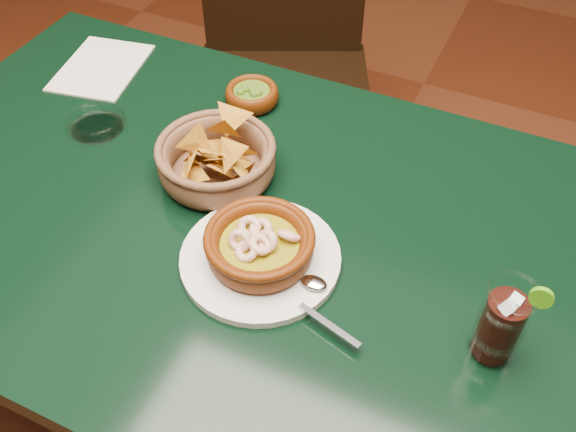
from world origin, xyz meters
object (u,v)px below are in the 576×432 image
at_px(dining_chair, 283,64).
at_px(cola_drink, 501,324).
at_px(shrimp_plate, 260,248).
at_px(dining_table, 219,247).
at_px(chip_basket, 216,160).

distance_m(dining_chair, cola_drink, 1.07).
bearing_deg(shrimp_plate, dining_table, 149.59).
relative_size(dining_chair, shrimp_plate, 3.17).
xyz_separation_m(shrimp_plate, cola_drink, (0.34, -0.01, 0.03)).
distance_m(shrimp_plate, chip_basket, 0.20).
relative_size(chip_basket, cola_drink, 1.53).
bearing_deg(chip_basket, dining_chair, 105.99).
bearing_deg(chip_basket, dining_table, -65.78).
distance_m(dining_table, chip_basket, 0.15).
bearing_deg(chip_basket, shrimp_plate, -42.43).
bearing_deg(dining_table, chip_basket, 114.22).
height_order(dining_table, cola_drink, cola_drink).
xyz_separation_m(chip_basket, cola_drink, (0.49, -0.14, 0.03)).
height_order(dining_table, chip_basket, chip_basket).
bearing_deg(dining_chair, dining_table, -73.21).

